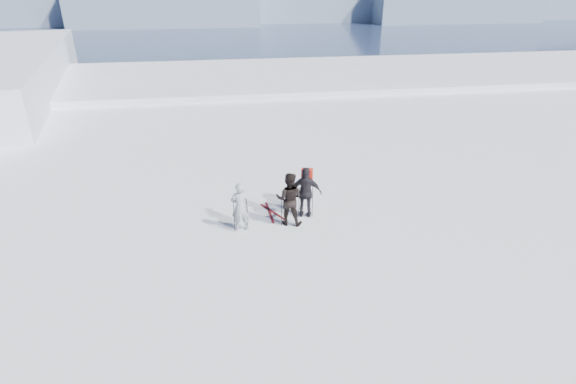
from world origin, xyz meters
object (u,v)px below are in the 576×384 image
object	(u,v)px
skier_pack	(306,192)
skis_loose	(272,212)
skier_dark	(289,199)
skier_grey	(240,207)

from	to	relation	value
skier_pack	skis_loose	xyz separation A→B (m)	(-1.24, 0.47, -0.96)
skier_dark	skier_pack	size ratio (longest dim) A/B	1.01
skier_grey	skier_pack	size ratio (longest dim) A/B	0.93
skier_pack	skier_dark	bearing A→B (deg)	48.95
skier_pack	skier_grey	bearing A→B (deg)	30.78
skier_dark	skis_loose	size ratio (longest dim) A/B	1.16
skier_dark	skier_pack	bearing A→B (deg)	-129.63
skier_dark	skis_loose	bearing A→B (deg)	-42.17
skier_grey	skier_pack	world-z (taller)	skier_pack
skis_loose	skier_grey	bearing A→B (deg)	-138.38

